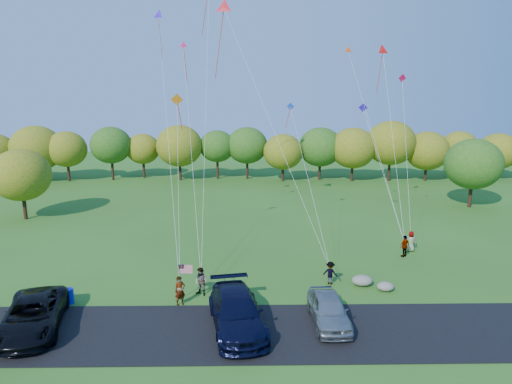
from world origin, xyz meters
The scene contains 17 objects.
ground centered at (0.00, 0.00, 0.00)m, with size 140.00×140.00×0.00m, color #305B1A.
asphalt_lane centered at (0.00, -4.00, 0.03)m, with size 44.00×6.00×0.06m, color black.
treeline centered at (-1.09, 36.24, 4.75)m, with size 75.25×27.39×8.50m.
minivan_dark centered at (-11.30, -3.67, 0.91)m, with size 2.83×6.13×1.70m, color black.
minivan_navy centered at (-0.64, -3.65, 0.98)m, with size 2.58×6.34×1.84m, color black.
minivan_silver centered at (4.29, -3.20, 0.86)m, with size 1.88×4.68×1.59m, color gray.
flyer_a centered at (-4.04, -0.80, 0.89)m, with size 0.65×0.42×1.77m, color #4C4C59.
flyer_b centered at (-2.93, 0.52, 0.88)m, with size 0.86×0.67×1.77m, color #4C4C59.
flyer_c centered at (5.31, 2.03, 0.77)m, with size 1.00×0.57×1.54m, color #4C4C59.
flyer_d centered at (11.84, 6.98, 0.84)m, with size 0.99×0.41×1.69m, color #4C4C59.
flyer_e centered at (12.73, 8.17, 0.81)m, with size 0.79×0.52×1.62m, color #4C4C59.
park_bench centered at (-11.98, -0.81, 0.56)m, with size 1.82×0.94×1.04m.
trash_barrel centered at (-10.70, -0.47, 0.45)m, with size 0.60×0.60×0.89m, color #0C19B8.
flag_assembly centered at (-3.94, -0.05, 1.66)m, with size 0.83×0.54×2.25m.
boulder_near centered at (7.35, 1.78, 0.34)m, with size 1.35×1.06×0.67m, color slate.
boulder_far centered at (8.62, 0.96, 0.28)m, with size 1.07×0.89×0.56m, color gray.
kites_aloft centered at (0.73, 13.85, 17.46)m, with size 20.59×10.26×11.86m.
Camera 1 is at (0.02, -25.69, 12.33)m, focal length 32.00 mm.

